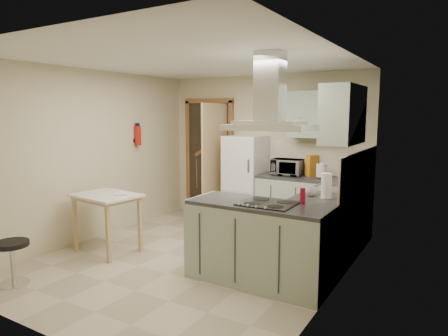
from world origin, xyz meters
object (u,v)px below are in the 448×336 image
Objects in this scene: extractor_hood at (269,127)px; drop_leaf_table at (107,223)px; microwave at (287,167)px; peninsula at (259,243)px; bentwood_chair at (206,197)px; stool at (13,263)px; fridge at (245,181)px.

drop_leaf_table is (-2.30, -0.17, -1.32)m from extractor_hood.
microwave is (-0.59, 1.99, -0.69)m from extractor_hood.
peninsula reaches higher than drop_leaf_table.
microwave is at bearing -13.68° from bentwood_chair.
bentwood_chair is (0.18, 2.14, -0.01)m from drop_leaf_table.
stool is at bearing -121.86° from microwave.
bentwood_chair is (-0.79, -0.01, -0.36)m from fridge.
drop_leaf_table is at bearing 85.65° from stool.
extractor_hood reaches higher than microwave.
peninsula is at bearing 180.00° from extractor_hood.
fridge is 2.35m from peninsula.
microwave reaches higher than peninsula.
peninsula is at bearing -58.63° from bentwood_chair.
extractor_hood is 3.16m from stool.
drop_leaf_table is 1.09× the size of bentwood_chair.
bentwood_chair is 1.60× the size of stool.
fridge is 3.63m from stool.
fridge is at bearing 176.29° from microwave.
peninsula is 1.27m from extractor_hood.
microwave reaches higher than bentwood_chair.
drop_leaf_table is 2.14m from bentwood_chair.
extractor_hood reaches higher than bentwood_chair.
drop_leaf_table reaches higher than bentwood_chair.
extractor_hood is at bearing 0.00° from peninsula.
drop_leaf_table is at bearing -109.13° from bentwood_chair.
microwave is at bearing 0.39° from fridge.
drop_leaf_table is 1.74× the size of stool.
extractor_hood is 1.16× the size of bentwood_chair.
peninsula is at bearing -80.33° from microwave.
extractor_hood is 1.07× the size of drop_leaf_table.
peninsula is 1.72× the size of extractor_hood.
fridge is 2.38m from drop_leaf_table.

